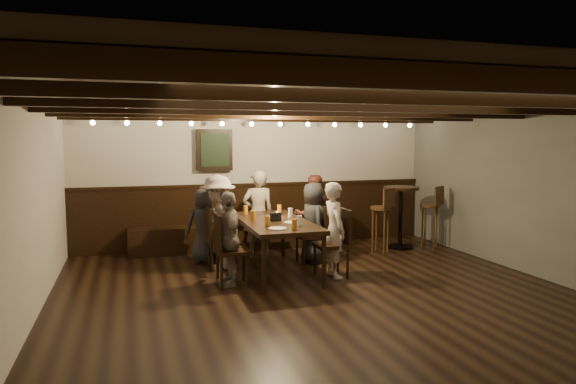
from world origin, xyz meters
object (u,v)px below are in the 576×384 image
object	(u,v)px
person_bench_right	(313,215)
chair_right_near	(311,245)
high_top_table	(401,208)
bar_stool_right	(430,225)
bar_stool_left	(381,228)
dining_table	(275,225)
person_left_near	(218,222)
person_bench_centre	(258,214)
chair_left_near	(221,250)
chair_left_far	(231,263)
chair_right_far	(332,256)
person_right_near	(313,223)
person_bench_left	(204,225)
person_right_far	(335,230)
person_left_far	(229,239)

from	to	relation	value
person_bench_right	chair_right_near	bearing A→B (deg)	68.08
high_top_table	bar_stool_right	bearing A→B (deg)	-17.17
bar_stool_left	bar_stool_right	bearing A→B (deg)	-23.63
dining_table	person_left_near	bearing A→B (deg)	149.04
person_bench_centre	person_left_near	bearing A→B (deg)	38.66
chair_right_near	person_bench_centre	bearing A→B (deg)	50.15
chair_right_near	person_left_near	xyz separation A→B (m)	(-1.47, 0.02, 0.43)
chair_left_near	person_bench_right	distance (m)	1.73
chair_right_near	high_top_table	xyz separation A→B (m)	(1.88, 0.53, 0.45)
high_top_table	person_left_near	bearing A→B (deg)	-171.35
chair_left_far	chair_right_far	size ratio (longest dim) A/B	1.00
person_right_near	bar_stool_left	bearing A→B (deg)	-75.87
person_bench_left	person_right_near	xyz separation A→B (m)	(1.64, -0.47, 0.04)
person_bench_centre	bar_stool_right	xyz separation A→B (m)	(3.09, -0.24, -0.30)
chair_right_near	person_bench_left	bearing A→B (deg)	74.47
person_left_near	person_bench_right	bearing A→B (deg)	105.26
chair_right_near	person_bench_centre	size ratio (longest dim) A/B	0.63
chair_left_near	person_bench_centre	size ratio (longest dim) A/B	0.65
person_bench_left	person_bench_right	bearing A→B (deg)	180.00
person_bench_left	person_left_near	size ratio (longest dim) A/B	0.84
dining_table	person_bench_left	bearing A→B (deg)	135.00
person_right_far	bar_stool_right	distance (m)	2.69
person_right_near	bar_stool_left	distance (m)	1.40
chair_left_far	bar_stool_left	world-z (taller)	bar_stool_left
chair_left_near	person_bench_left	size ratio (longest dim) A/B	0.78
person_bench_right	person_right_far	world-z (taller)	person_bench_right
person_left_far	person_bench_left	bearing A→B (deg)	-173.66
chair_right_far	high_top_table	size ratio (longest dim) A/B	0.88
dining_table	bar_stool_left	bearing A→B (deg)	20.63
chair_right_far	high_top_table	xyz separation A→B (m)	(1.89, 1.43, 0.43)
chair_right_near	person_right_near	xyz separation A→B (m)	(0.03, -0.00, 0.36)
person_bench_right	bar_stool_left	bearing A→B (deg)	174.66
chair_left_far	person_bench_right	bearing A→B (deg)	129.80
chair_left_near	person_left_near	distance (m)	0.42
high_top_table	person_right_near	bearing A→B (deg)	-164.05
dining_table	high_top_table	bearing A→B (deg)	21.13
chair_left_near	dining_table	bearing A→B (deg)	57.98
person_right_near	high_top_table	size ratio (longest dim) A/B	1.15
person_bench_left	person_bench_right	xyz separation A→B (m)	(1.80, -0.02, 0.08)
person_bench_right	high_top_table	world-z (taller)	person_bench_right
dining_table	chair_right_far	bearing A→B (deg)	-31.99
chair_right_far	person_left_near	distance (m)	1.77
chair_left_far	person_left_near	size ratio (longest dim) A/B	0.68
person_bench_centre	person_left_far	distance (m)	1.68
bar_stool_left	bar_stool_right	size ratio (longest dim) A/B	1.00
chair_left_far	person_bench_right	size ratio (longest dim) A/B	0.72
chair_right_far	person_right_far	distance (m)	0.38
person_right_far	chair_left_far	bearing A→B (deg)	90.00
person_right_far	bar_stool_right	size ratio (longest dim) A/B	1.20
bar_stool_left	person_right_near	bearing A→B (deg)	166.92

